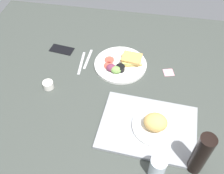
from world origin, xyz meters
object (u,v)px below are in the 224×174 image
(fork, at_px, (88,59))
(sticky_note, at_px, (169,72))
(knife, at_px, (81,63))
(drinking_glass, at_px, (157,168))
(cell_phone, at_px, (62,49))
(serving_tray, at_px, (148,127))
(soda_bottle, at_px, (201,154))
(plate_with_salad, at_px, (121,64))
(bread_plate_near, at_px, (155,124))
(espresso_cup, at_px, (48,85))

(fork, height_order, sticky_note, fork)
(fork, xyz_separation_m, knife, (0.03, 0.04, 0.00))
(drinking_glass, height_order, cell_phone, drinking_glass)
(serving_tray, distance_m, soda_bottle, 0.28)
(knife, bearing_deg, serving_tray, 44.02)
(plate_with_salad, bearing_deg, fork, -6.64)
(drinking_glass, distance_m, soda_bottle, 0.18)
(fork, bearing_deg, drinking_glass, 36.78)
(serving_tray, xyz_separation_m, cell_phone, (0.57, -0.48, -0.00))
(bread_plate_near, height_order, soda_bottle, soda_bottle)
(soda_bottle, bearing_deg, serving_tray, -37.82)
(drinking_glass, bearing_deg, espresso_cup, -32.50)
(sticky_note, bearing_deg, serving_tray, 77.41)
(drinking_glass, bearing_deg, fork, -55.18)
(espresso_cup, distance_m, knife, 0.25)
(plate_with_salad, distance_m, fork, 0.21)
(drinking_glass, distance_m, sticky_note, 0.61)
(drinking_glass, xyz_separation_m, cell_phone, (0.62, -0.69, -0.06))
(drinking_glass, relative_size, soda_bottle, 0.50)
(serving_tray, height_order, drinking_glass, drinking_glass)
(soda_bottle, distance_m, espresso_cup, 0.83)
(serving_tray, distance_m, drinking_glass, 0.23)
(soda_bottle, xyz_separation_m, knife, (0.63, -0.54, -0.12))
(espresso_cup, xyz_separation_m, cell_phone, (0.02, -0.31, -0.02))
(drinking_glass, xyz_separation_m, sticky_note, (-0.04, -0.61, -0.06))
(serving_tray, relative_size, cell_phone, 3.13)
(knife, bearing_deg, drinking_glass, 34.34)
(espresso_cup, bearing_deg, serving_tray, 163.32)
(soda_bottle, relative_size, sticky_note, 4.20)
(plate_with_salad, height_order, drinking_glass, drinking_glass)
(bread_plate_near, bearing_deg, cell_phone, -38.50)
(serving_tray, bearing_deg, bread_plate_near, 172.39)
(cell_phone, bearing_deg, knife, 155.19)
(serving_tray, relative_size, plate_with_salad, 1.48)
(cell_phone, distance_m, sticky_note, 0.67)
(fork, height_order, knife, same)
(serving_tray, relative_size, bread_plate_near, 2.11)
(espresso_cup, relative_size, sticky_note, 1.00)
(plate_with_salad, distance_m, soda_bottle, 0.69)
(espresso_cup, relative_size, cell_phone, 0.39)
(plate_with_salad, xyz_separation_m, soda_bottle, (-0.39, 0.56, 0.10))
(serving_tray, relative_size, espresso_cup, 8.04)
(serving_tray, distance_m, sticky_note, 0.40)
(sticky_note, bearing_deg, knife, 1.22)
(cell_phone, xyz_separation_m, sticky_note, (-0.66, 0.08, -0.00))
(plate_with_salad, height_order, sticky_note, plate_with_salad)
(soda_bottle, bearing_deg, drinking_glass, 19.69)
(bread_plate_near, distance_m, drinking_glass, 0.21)
(soda_bottle, distance_m, fork, 0.84)
(serving_tray, xyz_separation_m, espresso_cup, (0.55, -0.16, 0.01))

